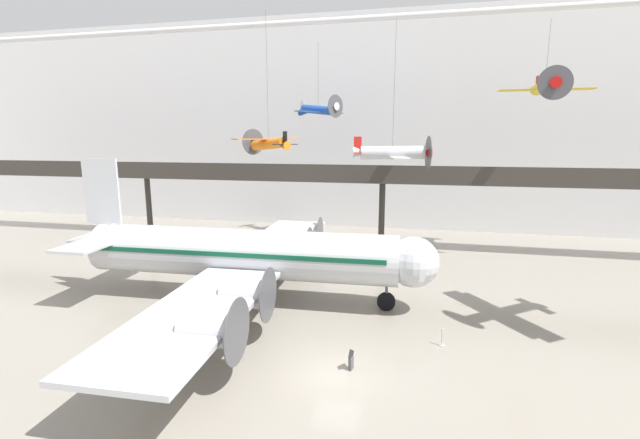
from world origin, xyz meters
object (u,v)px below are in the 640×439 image
(suspended_plane_silver_racer, at_px, (392,153))
(suspended_plane_blue_trainer, at_px, (318,110))
(suspended_plane_yellow_lowwing, at_px, (545,87))
(suspended_plane_orange_highwing, at_px, (268,143))
(info_sign_pedestal, at_px, (351,361))
(airliner_silver_main, at_px, (240,254))
(stanchion_barrier, at_px, (442,340))

(suspended_plane_silver_racer, height_order, suspended_plane_blue_trainer, suspended_plane_blue_trainer)
(suspended_plane_yellow_lowwing, height_order, suspended_plane_blue_trainer, suspended_plane_yellow_lowwing)
(suspended_plane_orange_highwing, bearing_deg, info_sign_pedestal, 156.87)
(airliner_silver_main, distance_m, info_sign_pedestal, 13.02)
(suspended_plane_yellow_lowwing, bearing_deg, airliner_silver_main, -54.45)
(suspended_plane_yellow_lowwing, relative_size, suspended_plane_silver_racer, 0.62)
(suspended_plane_blue_trainer, xyz_separation_m, info_sign_pedestal, (8.76, -30.58, -15.05))
(suspended_plane_silver_racer, distance_m, stanchion_barrier, 20.93)
(suspended_plane_yellow_lowwing, bearing_deg, stanchion_barrier, -24.66)
(info_sign_pedestal, bearing_deg, airliner_silver_main, 153.26)
(suspended_plane_silver_racer, relative_size, stanchion_barrier, 12.79)
(airliner_silver_main, height_order, info_sign_pedestal, airliner_silver_main)
(airliner_silver_main, height_order, stanchion_barrier, airliner_silver_main)
(suspended_plane_orange_highwing, relative_size, info_sign_pedestal, 9.92)
(suspended_plane_silver_racer, bearing_deg, suspended_plane_yellow_lowwing, 7.42)
(suspended_plane_yellow_lowwing, height_order, suspended_plane_silver_racer, suspended_plane_yellow_lowwing)
(suspended_plane_blue_trainer, height_order, suspended_plane_orange_highwing, suspended_plane_blue_trainer)
(suspended_plane_silver_racer, distance_m, suspended_plane_blue_trainer, 13.93)
(airliner_silver_main, distance_m, stanchion_barrier, 15.52)
(airliner_silver_main, xyz_separation_m, stanchion_barrier, (14.55, -4.27, -3.31))
(suspended_plane_silver_racer, height_order, info_sign_pedestal, suspended_plane_silver_racer)
(suspended_plane_yellow_lowwing, height_order, info_sign_pedestal, suspended_plane_yellow_lowwing)
(airliner_silver_main, distance_m, suspended_plane_orange_highwing, 11.66)
(airliner_silver_main, height_order, suspended_plane_yellow_lowwing, suspended_plane_yellow_lowwing)
(suspended_plane_blue_trainer, height_order, info_sign_pedestal, suspended_plane_blue_trainer)
(airliner_silver_main, bearing_deg, suspended_plane_silver_racer, 50.15)
(info_sign_pedestal, bearing_deg, suspended_plane_yellow_lowwing, 73.45)
(info_sign_pedestal, bearing_deg, suspended_plane_silver_racer, 101.51)
(suspended_plane_yellow_lowwing, distance_m, suspended_plane_blue_trainer, 24.10)
(suspended_plane_silver_racer, height_order, suspended_plane_orange_highwing, suspended_plane_orange_highwing)
(suspended_plane_blue_trainer, bearing_deg, suspended_plane_silver_racer, -14.00)
(airliner_silver_main, bearing_deg, suspended_plane_yellow_lowwing, 33.78)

